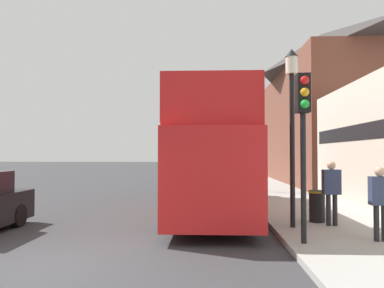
# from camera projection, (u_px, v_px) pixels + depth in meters

# --- Properties ---
(ground_plane) EXTENTS (144.00, 144.00, 0.00)m
(ground_plane) POSITION_uv_depth(u_px,v_px,m) (167.00, 182.00, 27.79)
(ground_plane) COLOR #333335
(sidewalk) EXTENTS (3.36, 108.00, 0.14)m
(sidewalk) POSITION_uv_depth(u_px,v_px,m) (260.00, 185.00, 24.52)
(sidewalk) COLOR #999993
(sidewalk) RESTS_ON ground_plane
(brick_terrace_rear) EXTENTS (6.00, 16.85, 10.65)m
(brick_terrace_rear) POSITION_uv_depth(u_px,v_px,m) (321.00, 108.00, 26.63)
(brick_terrace_rear) COLOR brown
(brick_terrace_rear) RESTS_ON ground_plane
(tour_bus) EXTENTS (2.47, 9.95, 4.01)m
(tour_bus) POSITION_uv_depth(u_px,v_px,m) (211.00, 162.00, 13.31)
(tour_bus) COLOR red
(tour_bus) RESTS_ON ground_plane
(parked_car_ahead_of_bus) EXTENTS (2.04, 4.15, 1.54)m
(parked_car_ahead_of_bus) POSITION_uv_depth(u_px,v_px,m) (218.00, 179.00, 20.14)
(parked_car_ahead_of_bus) COLOR navy
(parked_car_ahead_of_bus) RESTS_ON ground_plane
(pedestrian_second) EXTENTS (0.43, 0.24, 1.65)m
(pedestrian_second) POSITION_uv_depth(u_px,v_px,m) (380.00, 196.00, 8.27)
(pedestrian_second) COLOR #232328
(pedestrian_second) RESTS_ON sidewalk
(pedestrian_third) EXTENTS (0.45, 0.25, 1.74)m
(pedestrian_third) POSITION_uv_depth(u_px,v_px,m) (331.00, 187.00, 10.07)
(pedestrian_third) COLOR #232328
(pedestrian_third) RESTS_ON sidewalk
(traffic_signal) EXTENTS (0.28, 0.42, 3.67)m
(traffic_signal) POSITION_uv_depth(u_px,v_px,m) (303.00, 119.00, 8.11)
(traffic_signal) COLOR black
(traffic_signal) RESTS_ON sidewalk
(lamp_post_nearest) EXTENTS (0.35, 0.35, 4.73)m
(lamp_post_nearest) POSITION_uv_depth(u_px,v_px,m) (292.00, 104.00, 9.91)
(lamp_post_nearest) COLOR black
(lamp_post_nearest) RESTS_ON sidewalk
(lamp_post_second) EXTENTS (0.35, 0.35, 5.18)m
(lamp_post_second) POSITION_uv_depth(u_px,v_px,m) (253.00, 123.00, 19.51)
(lamp_post_second) COLOR black
(lamp_post_second) RESTS_ON sidewalk
(litter_bin) EXTENTS (0.48, 0.48, 0.89)m
(litter_bin) POSITION_uv_depth(u_px,v_px,m) (317.00, 205.00, 10.63)
(litter_bin) COLOR black
(litter_bin) RESTS_ON sidewalk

